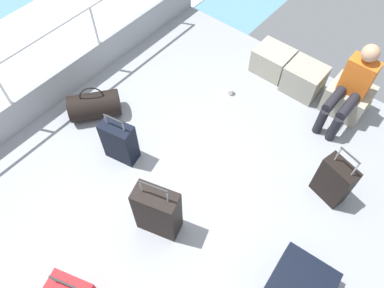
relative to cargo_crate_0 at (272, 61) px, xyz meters
The scene contains 13 objects.
ground_plane 2.19m from the cargo_crate_0, 82.10° to the right, with size 4.40×5.20×0.06m, color gray.
gunwale_port 2.86m from the cargo_crate_0, 130.87° to the right, with size 0.06×5.20×0.45m, color gray.
railing_port 2.92m from the cargo_crate_0, 130.87° to the right, with size 0.04×4.20×1.02m.
sea_wake 3.98m from the cargo_crate_0, 146.78° to the right, with size 12.00×12.00×0.01m.
cargo_crate_0 is the anchor object (origin of this frame).
cargo_crate_1 0.53m from the cargo_crate_0, ahead, with size 0.52×0.42×0.41m.
cargo_crate_2 1.13m from the cargo_crate_0, ahead, with size 0.55×0.47×0.39m.
passenger_seated 1.21m from the cargo_crate_0, ahead, with size 0.34×0.66×1.09m.
suitcase_0 2.44m from the cargo_crate_0, 103.81° to the right, with size 0.41×0.27×0.72m.
suitcase_1 2.77m from the cargo_crate_0, 82.40° to the right, with size 0.48×0.34×0.89m.
suitcase_2 2.01m from the cargo_crate_0, 39.14° to the right, with size 0.40×0.28×0.80m.
duffel_bag 2.50m from the cargo_crate_0, 121.40° to the right, with size 0.66×0.71×0.50m.
paper_cup 0.77m from the cargo_crate_0, 104.01° to the right, with size 0.08×0.08×0.10m, color white.
Camera 1 is at (1.30, -1.54, 3.73)m, focal length 34.35 mm.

